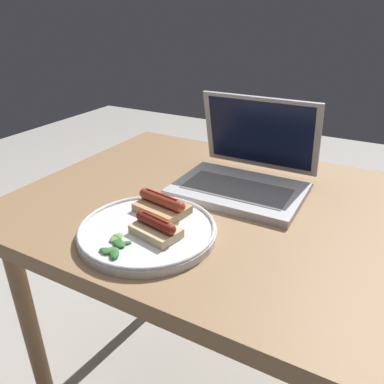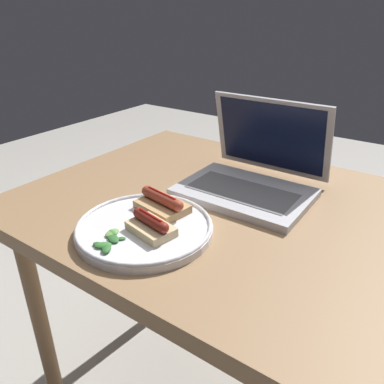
{
  "view_description": "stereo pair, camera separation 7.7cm",
  "coord_description": "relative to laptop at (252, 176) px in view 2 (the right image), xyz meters",
  "views": [
    {
      "loc": [
        0.24,
        -0.71,
        1.11
      ],
      "look_at": [
        -0.09,
        -0.1,
        0.77
      ],
      "focal_mm": 35.0,
      "sensor_mm": 36.0,
      "label": 1
    },
    {
      "loc": [
        0.31,
        -0.67,
        1.11
      ],
      "look_at": [
        -0.09,
        -0.1,
        0.77
      ],
      "focal_mm": 35.0,
      "sensor_mm": 36.0,
      "label": 2
    }
  ],
  "objects": [
    {
      "name": "salad_pile",
      "position": [
        -0.1,
        -0.37,
        -0.02
      ],
      "size": [
        0.06,
        0.08,
        0.01
      ],
      "color": "#4C8E3D",
      "rests_on": "plate"
    },
    {
      "name": "sausage_toast_middle",
      "position": [
        -0.1,
        -0.22,
        -0.01
      ],
      "size": [
        0.12,
        0.09,
        0.04
      ],
      "rotation": [
        0.0,
        0.0,
        6.11
      ],
      "color": "tan",
      "rests_on": "plate"
    },
    {
      "name": "laptop",
      "position": [
        0.0,
        0.0,
        0.0
      ],
      "size": [
        0.3,
        0.26,
        0.21
      ],
      "color": "#B7B7BC",
      "rests_on": "desk"
    },
    {
      "name": "desk",
      "position": [
        0.04,
        -0.09,
        -0.11
      ],
      "size": [
        1.06,
        0.73,
        0.71
      ],
      "color": "#93704C",
      "rests_on": "ground_plane"
    },
    {
      "name": "plate",
      "position": [
        -0.09,
        -0.29,
        -0.03
      ],
      "size": [
        0.27,
        0.27,
        0.02
      ],
      "color": "silver",
      "rests_on": "desk"
    },
    {
      "name": "sausage_toast_left",
      "position": [
        -0.06,
        -0.3,
        -0.01
      ],
      "size": [
        0.1,
        0.08,
        0.04
      ],
      "rotation": [
        0.0,
        0.0,
        2.94
      ],
      "color": "#D6B784",
      "rests_on": "plate"
    }
  ]
}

